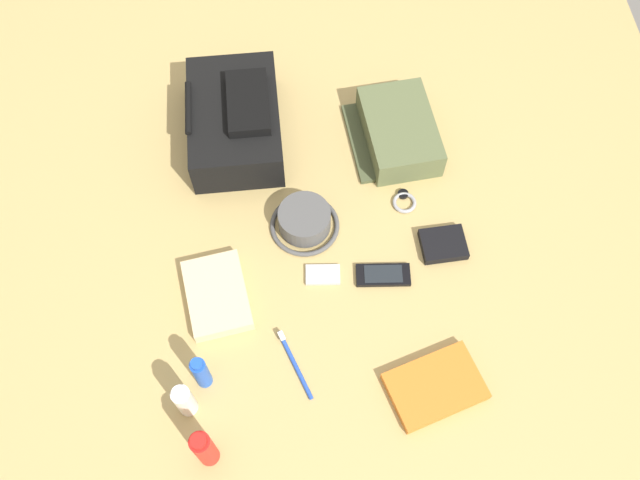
{
  "coord_description": "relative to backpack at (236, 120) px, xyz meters",
  "views": [
    {
      "loc": [
        -0.78,
        0.07,
        1.56
      ],
      "look_at": [
        0.0,
        0.0,
        0.04
      ],
      "focal_mm": 39.3,
      "sensor_mm": 36.0,
      "label": 1
    }
  ],
  "objects": [
    {
      "name": "wallet",
      "position": [
        -0.39,
        -0.5,
        -0.05
      ],
      "size": [
        0.1,
        0.11,
        0.02
      ],
      "primitive_type": "cube",
      "rotation": [
        0.0,
        0.0,
        0.05
      ],
      "color": "black",
      "rests_on": "ground_plane"
    },
    {
      "name": "media_player",
      "position": [
        -0.44,
        -0.19,
        -0.06
      ],
      "size": [
        0.06,
        0.09,
        0.01
      ],
      "color": "#B7B7BC",
      "rests_on": "ground_plane"
    },
    {
      "name": "toothbrush",
      "position": [
        -0.65,
        -0.1,
        -0.06
      ],
      "size": [
        0.17,
        0.07,
        0.02
      ],
      "color": "blue",
      "rests_on": "ground_plane"
    },
    {
      "name": "deodorant_spray",
      "position": [
        -0.68,
        0.1,
        -0.0
      ],
      "size": [
        0.03,
        0.03,
        0.13
      ],
      "color": "blue",
      "rests_on": "ground_plane"
    },
    {
      "name": "paperback_novel",
      "position": [
        -0.74,
        -0.42,
        -0.05
      ],
      "size": [
        0.2,
        0.24,
        0.02
      ],
      "color": "orange",
      "rests_on": "ground_plane"
    },
    {
      "name": "bucket_hat",
      "position": [
        -0.3,
        -0.16,
        -0.04
      ],
      "size": [
        0.18,
        0.18,
        0.07
      ],
      "color": "#4F4F4F",
      "rests_on": "ground_plane"
    },
    {
      "name": "toiletry_pouch",
      "position": [
        -0.06,
        -0.43,
        -0.02
      ],
      "size": [
        0.28,
        0.24,
        0.09
      ],
      "color": "#56603D",
      "rests_on": "ground_plane"
    },
    {
      "name": "cell_phone",
      "position": [
        -0.45,
        -0.34,
        -0.06
      ],
      "size": [
        0.07,
        0.14,
        0.01
      ],
      "color": "black",
      "rests_on": "ground_plane"
    },
    {
      "name": "folded_towel",
      "position": [
        -0.48,
        0.07,
        -0.05
      ],
      "size": [
        0.22,
        0.17,
        0.04
      ],
      "primitive_type": "cube",
      "rotation": [
        0.0,
        0.0,
        0.16
      ],
      "color": "beige",
      "rests_on": "ground_plane"
    },
    {
      "name": "toothpaste_tube",
      "position": [
        -0.73,
        0.14,
        -0.0
      ],
      "size": [
        0.04,
        0.04,
        0.13
      ],
      "color": "white",
      "rests_on": "ground_plane"
    },
    {
      "name": "sunscreen_spray",
      "position": [
        -0.84,
        0.09,
        0.02
      ],
      "size": [
        0.04,
        0.04,
        0.17
      ],
      "color": "red",
      "rests_on": "ground_plane"
    },
    {
      "name": "backpack",
      "position": [
        0.0,
        0.0,
        0.0
      ],
      "size": [
        0.36,
        0.24,
        0.15
      ],
      "color": "black",
      "rests_on": "ground_plane"
    },
    {
      "name": "wristwatch",
      "position": [
        -0.25,
        -0.42,
        -0.06
      ],
      "size": [
        0.07,
        0.06,
        0.01
      ],
      "color": "#99999E",
      "rests_on": "ground_plane"
    },
    {
      "name": "ground_plane",
      "position": [
        -0.36,
        -0.19,
        -0.08
      ],
      "size": [
        2.64,
        2.02,
        0.02
      ],
      "primitive_type": "cube",
      "color": "tan",
      "rests_on": "ground"
    }
  ]
}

